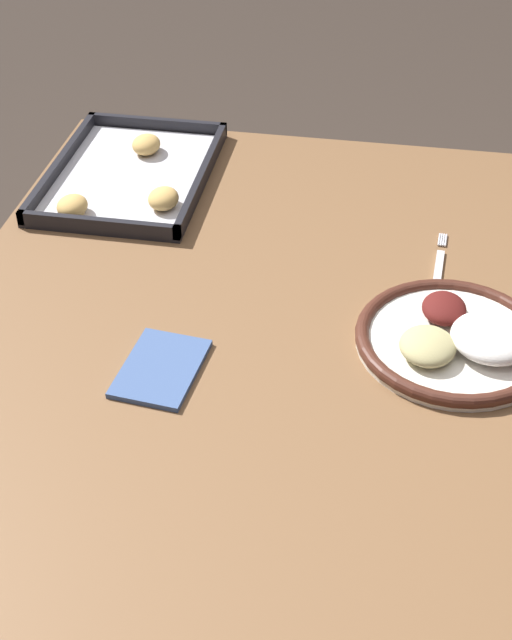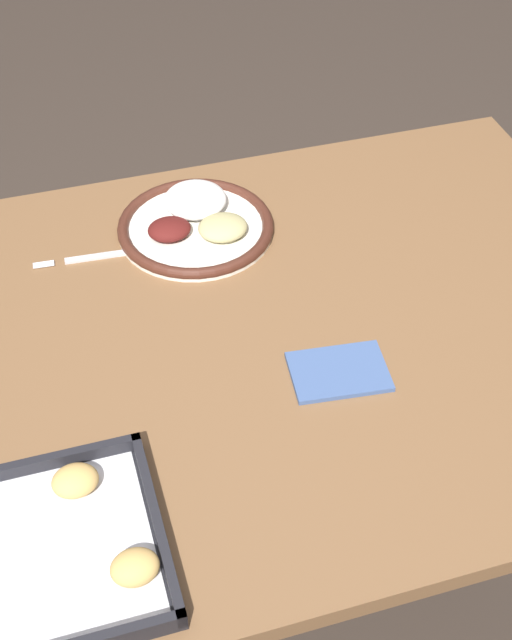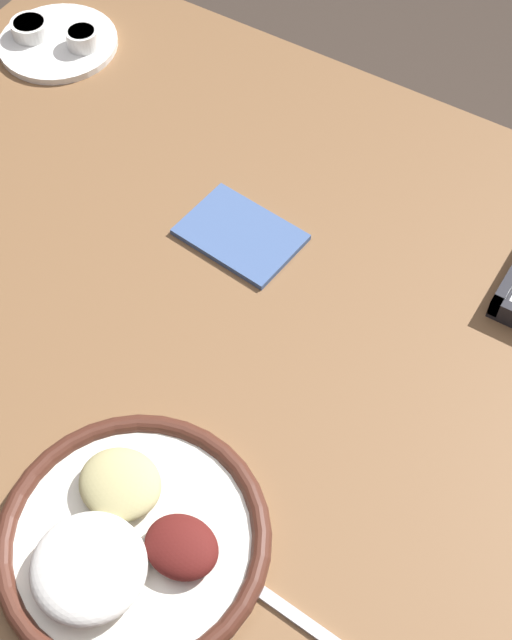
# 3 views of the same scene
# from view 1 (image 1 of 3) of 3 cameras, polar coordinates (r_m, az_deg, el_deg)

# --- Properties ---
(ground_plane) EXTENTS (8.00, 8.00, 0.00)m
(ground_plane) POSITION_cam_1_polar(r_m,az_deg,el_deg) (1.79, -0.07, -19.27)
(ground_plane) COLOR #382D26
(dining_table) EXTENTS (1.27, 0.93, 0.72)m
(dining_table) POSITION_cam_1_polar(r_m,az_deg,el_deg) (1.31, -0.09, -4.54)
(dining_table) COLOR brown
(dining_table) RESTS_ON ground_plane
(dinner_plate) EXTENTS (0.27, 0.27, 0.05)m
(dinner_plate) POSITION_cam_1_polar(r_m,az_deg,el_deg) (1.26, 12.70, -1.17)
(dinner_plate) COLOR white
(dinner_plate) RESTS_ON dining_table
(fork) EXTENTS (0.20, 0.03, 0.00)m
(fork) POSITION_cam_1_polar(r_m,az_deg,el_deg) (1.41, 11.57, 2.99)
(fork) COLOR silver
(fork) RESTS_ON dining_table
(baking_tray) EXTENTS (0.39, 0.28, 0.04)m
(baking_tray) POSITION_cam_1_polar(r_m,az_deg,el_deg) (1.63, -8.04, 9.12)
(baking_tray) COLOR black
(baking_tray) RESTS_ON dining_table
(napkin) EXTENTS (0.15, 0.11, 0.01)m
(napkin) POSITION_cam_1_polar(r_m,az_deg,el_deg) (1.21, -6.10, -3.09)
(napkin) COLOR #3F598C
(napkin) RESTS_ON dining_table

